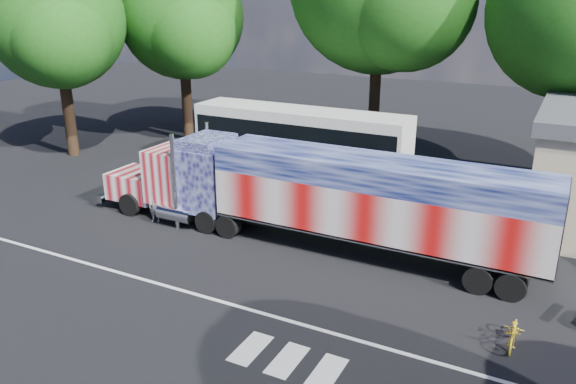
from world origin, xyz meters
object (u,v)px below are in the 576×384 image
at_px(bicycle, 514,333).
at_px(tree_w_a, 58,21).
at_px(semi_truck, 317,194).
at_px(woman, 155,206).
at_px(coach_bus, 300,140).
at_px(tree_nw_a, 183,17).

bearing_deg(bicycle, tree_w_a, 161.58).
distance_m(semi_truck, woman, 7.63).
relative_size(semi_truck, coach_bus, 1.58).
distance_m(semi_truck, tree_w_a, 20.79).
relative_size(semi_truck, bicycle, 12.37).
height_order(bicycle, tree_w_a, tree_w_a).
height_order(tree_nw_a, tree_w_a, tree_nw_a).
relative_size(coach_bus, bicycle, 7.81).
height_order(coach_bus, bicycle, coach_bus).
bearing_deg(semi_truck, woman, -171.43).
height_order(semi_truck, tree_w_a, tree_w_a).
xyz_separation_m(semi_truck, tree_w_a, (-19.22, 5.19, 5.99)).
bearing_deg(tree_w_a, woman, -28.11).
height_order(semi_truck, bicycle, semi_truck).
bearing_deg(semi_truck, tree_w_a, 164.90).
distance_m(bicycle, tree_w_a, 29.71).
relative_size(woman, tree_nw_a, 0.12).
bearing_deg(woman, coach_bus, 61.77).
distance_m(woman, tree_nw_a, 16.73).
relative_size(semi_truck, tree_w_a, 1.62).
relative_size(bicycle, tree_w_a, 0.13).
height_order(woman, tree_nw_a, tree_nw_a).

